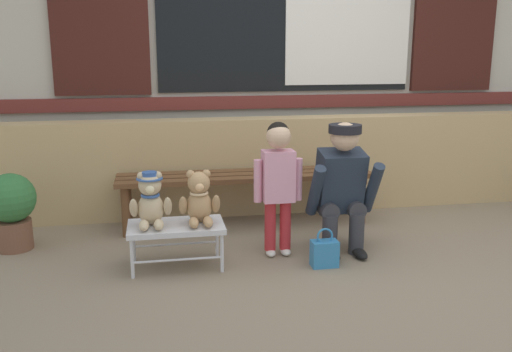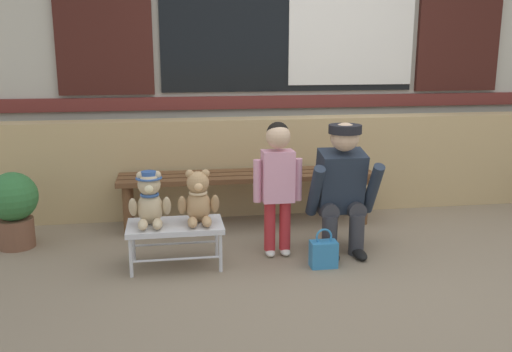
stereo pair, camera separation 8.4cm
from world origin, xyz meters
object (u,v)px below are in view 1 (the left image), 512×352
Objects in this scene: teddy_bear_plain at (199,199)px; child_standing at (278,174)px; wooden_bench_long at (246,181)px; handbag_on_ground at (324,253)px; teddy_bear_with_hat at (151,200)px; small_display_bench at (176,229)px; potted_plant at (11,207)px; adult_crouching at (342,187)px.

child_standing is at bearing 9.70° from teddy_bear_plain.
child_standing reaches higher than wooden_bench_long.
teddy_bear_with_hat is at bearing 171.12° from handbag_on_ground.
small_display_bench is 0.25m from teddy_bear_plain.
wooden_bench_long is 1.03m from small_display_bench.
potted_plant is at bearing 157.36° from teddy_bear_plain.
small_display_bench is 0.26m from teddy_bear_with_hat.
potted_plant is at bearing 151.22° from teddy_bear_with_hat.
wooden_bench_long is at bearing 46.99° from teddy_bear_with_hat.
teddy_bear_plain is 1.44m from potted_plant.
potted_plant is (-1.89, 0.46, -0.27)m from child_standing.
child_standing is 0.63m from handbag_on_ground.
child_standing is at bearing -81.31° from wooden_bench_long.
teddy_bear_plain is 0.58m from child_standing.
teddy_bear_with_hat is 0.32m from teddy_bear_plain.
adult_crouching is 0.52m from handbag_on_ground.
small_display_bench is 1.02m from handbag_on_ground.
small_display_bench reaches higher than handbag_on_ground.
small_display_bench is at bearing -126.38° from wooden_bench_long.
handbag_on_ground is (0.26, -0.27, -0.50)m from child_standing.
teddy_bear_plain is 1.34× the size of handbag_on_ground.
teddy_bear_plain is 0.38× the size of adult_crouching.
adult_crouching is at bearing -10.98° from potted_plant.
potted_plant reaches higher than wooden_bench_long.
wooden_bench_long is 2.19× the size of child_standing.
child_standing is at bearing 7.68° from small_display_bench.
teddy_bear_with_hat is 0.38× the size of adult_crouching.
wooden_bench_long is 0.94m from teddy_bear_plain.
teddy_bear_with_hat is (-0.16, 0.00, 0.21)m from small_display_bench.
handbag_on_ground is at bearing -69.43° from wooden_bench_long.
wooden_bench_long is 3.68× the size of potted_plant.
small_display_bench is 1.12× the size of potted_plant.
small_display_bench is 0.67× the size of adult_crouching.
child_standing is (0.88, 0.10, 0.12)m from teddy_bear_with_hat.
child_standing is 1.68× the size of potted_plant.
child_standing is 1.01× the size of adult_crouching.
adult_crouching is (1.03, 0.10, 0.02)m from teddy_bear_plain.
handbag_on_ground is (1.15, -0.18, -0.38)m from teddy_bear_with_hat.
teddy_bear_with_hat is at bearing -133.01° from wooden_bench_long.
handbag_on_ground is at bearing -12.19° from teddy_bear_plain.
handbag_on_ground is at bearing -8.88° from teddy_bear_with_hat.
teddy_bear_plain is 0.64× the size of potted_plant.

